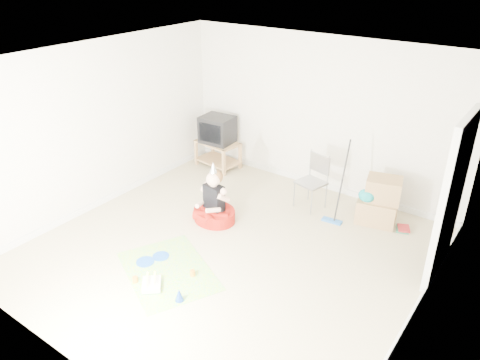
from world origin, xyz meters
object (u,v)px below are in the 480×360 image
Objects in this scene: crt_tv at (217,129)px; seated_woman at (214,208)px; tv_stand at (218,152)px; birthday_cake at (152,285)px; folding_chair at (311,183)px; cardboard_boxes at (379,201)px.

crt_tv is 0.59× the size of seated_woman.
tv_stand reaches higher than birthday_cake.
birthday_cake is (1.56, -3.31, -0.26)m from tv_stand.
seated_woman is at bearing -128.93° from folding_chair.
seated_woman reaches higher than tv_stand.
crt_tv is 1.62× the size of birthday_cake.
folding_chair is 3.03m from birthday_cake.
cardboard_boxes is 0.75× the size of seated_woman.
birthday_cake is at bearing -101.89° from folding_chair.
birthday_cake is at bearing -118.02° from cardboard_boxes.
cardboard_boxes is at bearing -3.12° from tv_stand.
folding_chair is 1.59m from seated_woman.
seated_woman is at bearing -57.19° from crt_tv.
birthday_cake is (-0.62, -2.94, -0.40)m from folding_chair.
crt_tv reaches higher than tv_stand.
folding_chair reaches higher than cardboard_boxes.
birthday_cake is (1.56, -3.31, -0.71)m from crt_tv.
tv_stand is at bearing -67.21° from crt_tv.
cardboard_boxes is at bearing 61.98° from birthday_cake.
crt_tv is 0.64× the size of folding_chair.
folding_chair is 0.92× the size of seated_woman.
crt_tv is at bearing 115.21° from birthday_cake.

